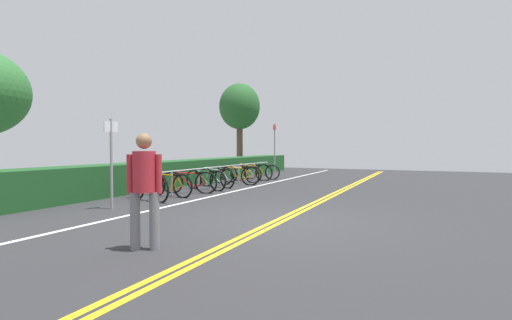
{
  "coord_description": "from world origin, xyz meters",
  "views": [
    {
      "loc": [
        -7.16,
        -2.72,
        1.46
      ],
      "look_at": [
        5.21,
        2.9,
        0.97
      ],
      "focal_mm": 27.51,
      "sensor_mm": 36.0,
      "label": 1
    }
  ],
  "objects_px": {
    "bike_rack": "(220,171)",
    "bicycle_8": "(261,172)",
    "bicycle_4": "(217,178)",
    "sign_post_near": "(111,154)",
    "bicycle_7": "(251,172)",
    "bicycle_5": "(237,176)",
    "bicycle_0": "(148,187)",
    "pedestrian": "(144,183)",
    "bicycle_2": "(189,182)",
    "bicycle_3": "(206,180)",
    "tree_mid": "(240,107)",
    "bicycle_1": "(169,185)",
    "sign_post_far": "(275,145)",
    "bicycle_6": "(241,174)"
  },
  "relations": [
    {
      "from": "bicycle_4",
      "to": "tree_mid",
      "type": "distance_m",
      "value": 9.29
    },
    {
      "from": "bike_rack",
      "to": "bicycle_4",
      "type": "bearing_deg",
      "value": 106.2
    },
    {
      "from": "bicycle_0",
      "to": "bicycle_7",
      "type": "xyz_separation_m",
      "value": [
        6.53,
        0.02,
        -0.01
      ]
    },
    {
      "from": "bicycle_5",
      "to": "bicycle_8",
      "type": "xyz_separation_m",
      "value": [
        2.68,
        0.18,
        -0.03
      ]
    },
    {
      "from": "bicycle_2",
      "to": "tree_mid",
      "type": "height_order",
      "value": "tree_mid"
    },
    {
      "from": "bicycle_0",
      "to": "bicycle_2",
      "type": "height_order",
      "value": "bicycle_0"
    },
    {
      "from": "bicycle_2",
      "to": "sign_post_near",
      "type": "xyz_separation_m",
      "value": [
        -3.26,
        -0.07,
        0.92
      ]
    },
    {
      "from": "bicycle_1",
      "to": "bicycle_6",
      "type": "distance_m",
      "value": 4.72
    },
    {
      "from": "bicycle_0",
      "to": "sign_post_near",
      "type": "bearing_deg",
      "value": -173.85
    },
    {
      "from": "bicycle_2",
      "to": "bicycle_7",
      "type": "height_order",
      "value": "bicycle_7"
    },
    {
      "from": "bicycle_7",
      "to": "bicycle_2",
      "type": "bearing_deg",
      "value": -178.75
    },
    {
      "from": "bike_rack",
      "to": "bicycle_7",
      "type": "distance_m",
      "value": 2.8
    },
    {
      "from": "bike_rack",
      "to": "pedestrian",
      "type": "bearing_deg",
      "value": -157.68
    },
    {
      "from": "pedestrian",
      "to": "tree_mid",
      "type": "xyz_separation_m",
      "value": [
        15.75,
        6.47,
        2.73
      ]
    },
    {
      "from": "bicycle_4",
      "to": "sign_post_far",
      "type": "distance_m",
      "value": 5.59
    },
    {
      "from": "bicycle_4",
      "to": "sign_post_near",
      "type": "relative_size",
      "value": 0.83
    },
    {
      "from": "bicycle_2",
      "to": "bicycle_6",
      "type": "relative_size",
      "value": 1.04
    },
    {
      "from": "bicycle_2",
      "to": "bicycle_4",
      "type": "distance_m",
      "value": 1.9
    },
    {
      "from": "bike_rack",
      "to": "sign_post_far",
      "type": "distance_m",
      "value": 5.52
    },
    {
      "from": "bicycle_4",
      "to": "bicycle_8",
      "type": "xyz_separation_m",
      "value": [
        3.73,
        -0.09,
        -0.02
      ]
    },
    {
      "from": "bicycle_1",
      "to": "bicycle_3",
      "type": "height_order",
      "value": "bicycle_1"
    },
    {
      "from": "bicycle_1",
      "to": "bicycle_5",
      "type": "height_order",
      "value": "bicycle_5"
    },
    {
      "from": "bike_rack",
      "to": "bicycle_8",
      "type": "relative_size",
      "value": 5.08
    },
    {
      "from": "bicycle_2",
      "to": "bicycle_7",
      "type": "relative_size",
      "value": 1.0
    },
    {
      "from": "bicycle_1",
      "to": "bicycle_7",
      "type": "height_order",
      "value": "bicycle_7"
    },
    {
      "from": "bicycle_1",
      "to": "bicycle_6",
      "type": "height_order",
      "value": "bicycle_1"
    },
    {
      "from": "sign_post_near",
      "to": "bicycle_6",
      "type": "bearing_deg",
      "value": 1.49
    },
    {
      "from": "bicycle_3",
      "to": "pedestrian",
      "type": "height_order",
      "value": "pedestrian"
    },
    {
      "from": "bicycle_6",
      "to": "bicycle_8",
      "type": "relative_size",
      "value": 0.99
    },
    {
      "from": "bicycle_3",
      "to": "sign_post_near",
      "type": "relative_size",
      "value": 0.84
    },
    {
      "from": "bicycle_0",
      "to": "bicycle_7",
      "type": "distance_m",
      "value": 6.53
    },
    {
      "from": "bicycle_8",
      "to": "sign_post_near",
      "type": "bearing_deg",
      "value": -179.33
    },
    {
      "from": "bicycle_3",
      "to": "tree_mid",
      "type": "height_order",
      "value": "tree_mid"
    },
    {
      "from": "sign_post_near",
      "to": "bicycle_3",
      "type": "bearing_deg",
      "value": 1.24
    },
    {
      "from": "bicycle_1",
      "to": "bicycle_2",
      "type": "xyz_separation_m",
      "value": [
        0.9,
        -0.07,
        0.0
      ]
    },
    {
      "from": "bicycle_8",
      "to": "pedestrian",
      "type": "height_order",
      "value": "pedestrian"
    },
    {
      "from": "bicycle_0",
      "to": "pedestrian",
      "type": "bearing_deg",
      "value": -140.69
    },
    {
      "from": "bicycle_2",
      "to": "bike_rack",
      "type": "bearing_deg",
      "value": -0.17
    },
    {
      "from": "bike_rack",
      "to": "bicycle_4",
      "type": "xyz_separation_m",
      "value": [
        -0.04,
        0.13,
        -0.23
      ]
    },
    {
      "from": "bicycle_3",
      "to": "sign_post_far",
      "type": "bearing_deg",
      "value": 0.74
    },
    {
      "from": "bicycle_3",
      "to": "sign_post_far",
      "type": "height_order",
      "value": "sign_post_far"
    },
    {
      "from": "bicycle_5",
      "to": "pedestrian",
      "type": "distance_m",
      "value": 9.25
    },
    {
      "from": "bicycle_0",
      "to": "sign_post_far",
      "type": "relative_size",
      "value": 0.7
    },
    {
      "from": "bicycle_2",
      "to": "tree_mid",
      "type": "bearing_deg",
      "value": 18.29
    },
    {
      "from": "bicycle_1",
      "to": "sign_post_near",
      "type": "height_order",
      "value": "sign_post_near"
    },
    {
      "from": "sign_post_far",
      "to": "bicycle_4",
      "type": "bearing_deg",
      "value": 179.76
    },
    {
      "from": "bicycle_7",
      "to": "bicycle_5",
      "type": "bearing_deg",
      "value": -171.94
    },
    {
      "from": "bicycle_1",
      "to": "sign_post_far",
      "type": "height_order",
      "value": "sign_post_far"
    },
    {
      "from": "bicycle_0",
      "to": "bicycle_8",
      "type": "height_order",
      "value": "bicycle_0"
    },
    {
      "from": "bicycle_5",
      "to": "sign_post_near",
      "type": "bearing_deg",
      "value": 179.27
    }
  ]
}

